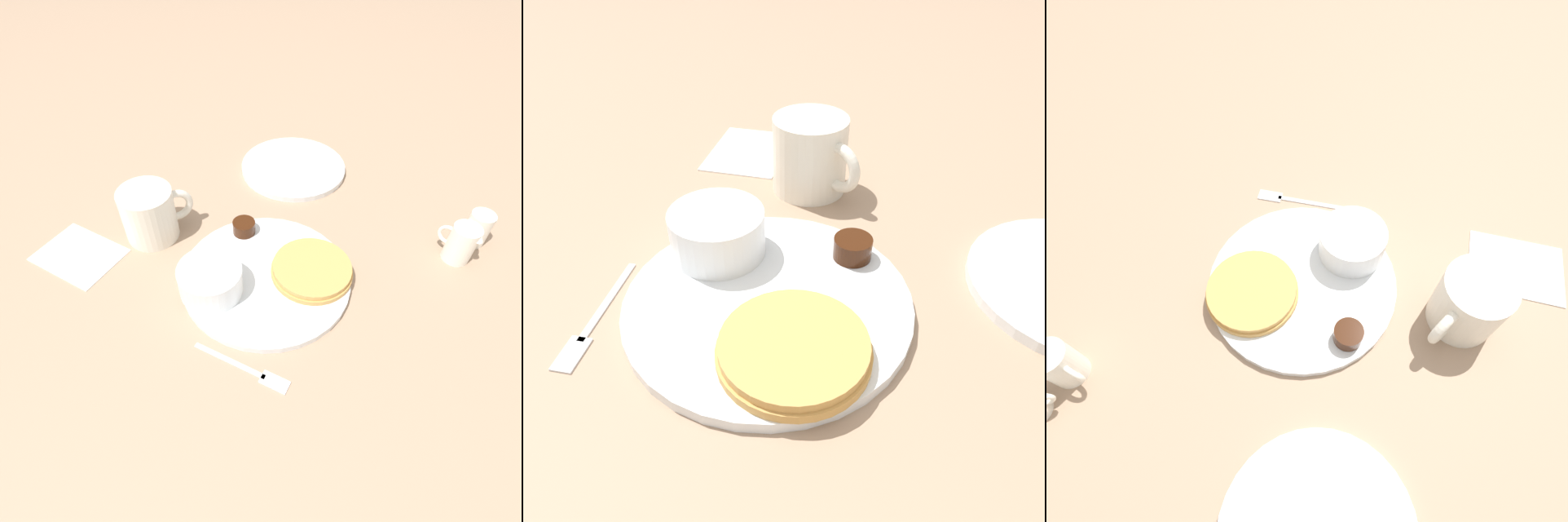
# 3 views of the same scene
# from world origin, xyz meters

# --- Properties ---
(ground_plane) EXTENTS (4.00, 4.00, 0.00)m
(ground_plane) POSITION_xyz_m (0.00, 0.00, 0.00)
(ground_plane) COLOR #9E7F66
(plate) EXTENTS (0.27, 0.27, 0.01)m
(plate) POSITION_xyz_m (0.00, 0.00, 0.01)
(plate) COLOR white
(plate) RESTS_ON ground_plane
(pancake_stack) EXTENTS (0.13, 0.13, 0.02)m
(pancake_stack) POSITION_xyz_m (0.06, 0.05, 0.02)
(pancake_stack) COLOR tan
(pancake_stack) RESTS_ON plate
(bowl) EXTENTS (0.10, 0.10, 0.05)m
(bowl) POSITION_xyz_m (-0.05, -0.08, 0.04)
(bowl) COLOR white
(bowl) RESTS_ON plate
(syrup_cup) EXTENTS (0.04, 0.04, 0.02)m
(syrup_cup) POSITION_xyz_m (-0.09, 0.06, 0.02)
(syrup_cup) COLOR #38190A
(syrup_cup) RESTS_ON plate
(butter_ramekin) EXTENTS (0.04, 0.04, 0.04)m
(butter_ramekin) POSITION_xyz_m (-0.07, -0.08, 0.03)
(butter_ramekin) COLOR white
(butter_ramekin) RESTS_ON plate
(coffee_mug) EXTENTS (0.09, 0.12, 0.09)m
(coffee_mug) POSITION_xyz_m (-0.22, -0.03, 0.05)
(coffee_mug) COLOR silver
(coffee_mug) RESTS_ON ground_plane
(creamer_pitcher_near) EXTENTS (0.07, 0.05, 0.07)m
(creamer_pitcher_near) POSITION_xyz_m (0.23, 0.23, 0.03)
(creamer_pitcher_near) COLOR white
(creamer_pitcher_near) RESTS_ON ground_plane
(creamer_pitcher_far) EXTENTS (0.06, 0.04, 0.06)m
(creamer_pitcher_far) POSITION_xyz_m (0.24, 0.29, 0.03)
(creamer_pitcher_far) COLOR white
(creamer_pitcher_far) RESTS_ON ground_plane
(fork) EXTENTS (0.15, 0.04, 0.00)m
(fork) POSITION_xyz_m (0.08, -0.14, 0.00)
(fork) COLOR silver
(fork) RESTS_ON ground_plane
(napkin) EXTENTS (0.15, 0.12, 0.00)m
(napkin) POSITION_xyz_m (-0.29, -0.15, 0.00)
(napkin) COLOR white
(napkin) RESTS_ON ground_plane
(far_plate) EXTENTS (0.22, 0.22, 0.01)m
(far_plate) POSITION_xyz_m (-0.13, 0.28, 0.01)
(far_plate) COLOR white
(far_plate) RESTS_ON ground_plane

